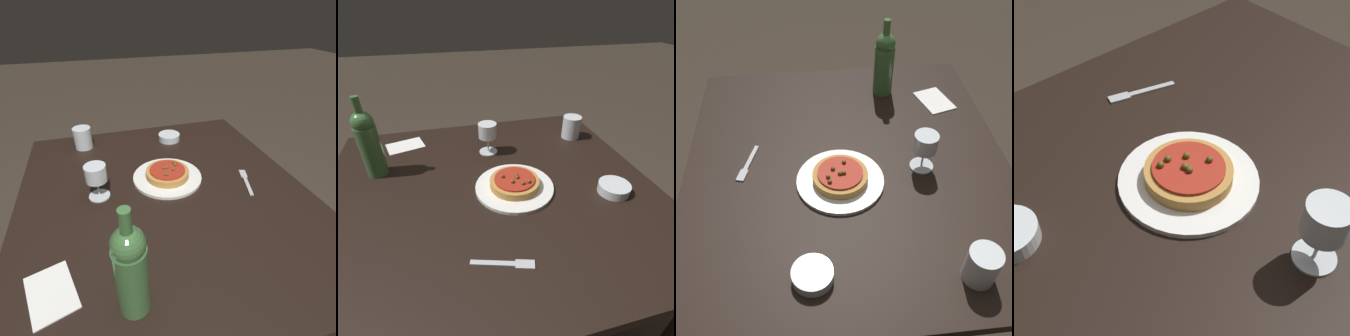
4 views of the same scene
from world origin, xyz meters
The scene contains 10 objects.
ground_plane centered at (0.00, 0.00, 0.00)m, with size 14.00×14.00×0.00m, color #382D23.
dining_table centered at (0.00, 0.00, 0.68)m, with size 1.18×1.08×0.77m.
dinner_plate centered at (0.08, -0.03, 0.78)m, with size 0.28×0.28×0.01m.
pizza centered at (0.08, -0.03, 0.80)m, with size 0.18×0.18×0.04m.
wine_glass centered at (0.04, 0.24, 0.87)m, with size 0.08×0.08×0.13m.
wine_bottle centered at (-0.40, 0.19, 0.90)m, with size 0.08×0.08×0.31m.
water_cup centered at (0.45, 0.29, 0.82)m, with size 0.09×0.09×0.10m.
side_bowl centered at (0.42, -0.14, 0.79)m, with size 0.11×0.11×0.03m.
fork centered at (-0.02, -0.34, 0.77)m, with size 0.17×0.07×0.00m.
paper_napkin centered at (-0.32, 0.39, 0.77)m, with size 0.18×0.15×0.00m.
Camera 3 is at (0.94, -0.11, 1.69)m, focal length 42.00 mm.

